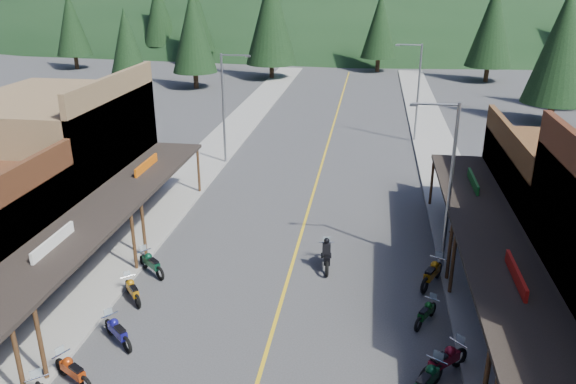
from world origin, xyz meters
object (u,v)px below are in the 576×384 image
at_px(shop_east_3, 576,201).
at_px(streetlight_1, 225,104).
at_px(shop_west_3, 60,157).
at_px(bike_east_8, 444,360).
at_px(streetlight_2, 448,180).
at_px(bike_west_10, 151,263).
at_px(bike_west_9, 132,289).
at_px(pine_1, 195,15).
at_px(pine_4, 493,24).
at_px(bike_east_9, 426,312).
at_px(pine_0, 71,23).
at_px(pine_2, 271,17).
at_px(bike_west_8, 117,330).
at_px(pine_3, 380,25).
at_px(pine_8, 127,48).
at_px(pine_11, 562,45).
at_px(pedestrian_east_b, 455,217).
at_px(bike_east_7, 427,380).
at_px(bike_west_7, 73,370).
at_px(pine_10, 193,31).
at_px(pine_7, 159,12).
at_px(streetlight_3, 417,88).
at_px(rider_on_bike, 327,255).
at_px(bike_east_10, 432,272).

relative_size(shop_east_3, streetlight_1, 1.36).
xyz_separation_m(shop_west_3, bike_east_8, (20.13, -11.19, -2.86)).
relative_size(streetlight_2, bike_west_10, 3.79).
bearing_deg(bike_west_9, pine_1, 65.12).
height_order(pine_4, bike_east_9, pine_4).
relative_size(pine_0, pine_2, 0.79).
height_order(shop_west_3, bike_west_8, shop_west_3).
distance_m(pine_3, pine_8, 36.77).
relative_size(pine_0, bike_east_8, 4.76).
xyz_separation_m(pine_11, bike_east_8, (-13.66, -37.89, -6.53)).
bearing_deg(bike_east_9, bike_west_8, -136.58).
relative_size(streetlight_1, pine_8, 0.80).
bearing_deg(pine_8, bike_east_8, -54.60).
bearing_deg(pedestrian_east_b, pine_1, -63.93).
xyz_separation_m(pine_2, bike_east_7, (15.66, -59.03, -7.34)).
bearing_deg(bike_west_7, pine_3, 21.27).
bearing_deg(bike_east_8, pine_0, 173.71).
bearing_deg(bike_west_7, streetlight_1, 31.58).
relative_size(pine_10, bike_west_8, 5.61).
bearing_deg(pine_2, bike_west_7, -86.37).
distance_m(pine_0, pine_7, 16.14).
height_order(streetlight_3, rider_on_bike, streetlight_3).
height_order(pine_1, bike_east_8, pine_1).
bearing_deg(bike_west_10, bike_east_7, -78.18).
distance_m(shop_west_3, shop_east_3, 27.56).
height_order(streetlight_2, bike_west_8, streetlight_2).
bearing_deg(bike_east_9, pine_10, 145.73).
distance_m(streetlight_1, pine_7, 59.59).
distance_m(pine_1, bike_east_7, 77.26).
bearing_deg(bike_east_10, bike_west_9, -140.33).
xyz_separation_m(streetlight_1, streetlight_3, (13.90, 8.00, 0.00)).
relative_size(pine_4, bike_east_8, 5.41).
distance_m(pine_1, bike_east_9, 73.50).
height_order(bike_west_10, rider_on_bike, rider_on_bike).
bearing_deg(bike_west_9, streetlight_3, 24.06).
bearing_deg(pedestrian_east_b, pine_3, -88.49).
relative_size(pine_11, rider_on_bike, 5.40).
distance_m(rider_on_bike, pedestrian_east_b, 7.96).
distance_m(streetlight_1, pedestrian_east_b, 18.50).
distance_m(streetlight_3, pine_0, 56.86).
distance_m(pine_0, bike_west_8, 71.00).
height_order(streetlight_3, pine_7, pine_7).
distance_m(pine_8, bike_east_7, 49.77).
xyz_separation_m(pine_1, bike_east_10, (30.47, -63.70, -6.58)).
bearing_deg(bike_west_8, pine_1, 55.06).
bearing_deg(pine_8, bike_east_7, -56.01).
relative_size(pine_1, bike_west_8, 6.04).
bearing_deg(shop_west_3, pine_4, 56.87).
bearing_deg(streetlight_3, bike_east_7, -92.38).
distance_m(shop_east_3, pine_2, 52.68).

